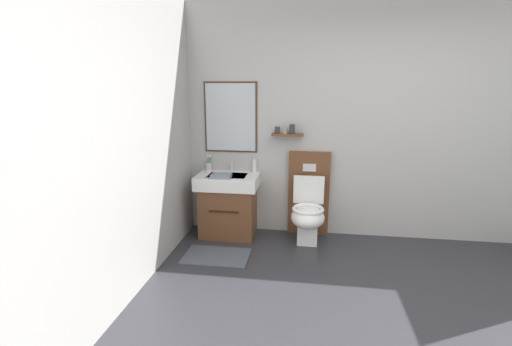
# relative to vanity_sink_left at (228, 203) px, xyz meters

# --- Properties ---
(wall_back) EXTENTS (5.06, 0.27, 2.68)m
(wall_back) POSITION_rel_vanity_sink_left_xyz_m (1.89, 0.27, 0.95)
(wall_back) COLOR #B7B5B2
(wall_back) RESTS_ON ground
(wall_left) EXTENTS (0.12, 4.37, 2.68)m
(wall_left) POSITION_rel_vanity_sink_left_xyz_m (-0.56, -1.85, 0.95)
(wall_left) COLOR #B7B5B2
(wall_left) RESTS_ON ground
(bath_mat) EXTENTS (0.68, 0.44, 0.01)m
(bath_mat) POSITION_rel_vanity_sink_left_xyz_m (-0.00, -0.60, -0.38)
(bath_mat) COLOR #474C56
(bath_mat) RESTS_ON ground
(vanity_sink_left) EXTENTS (0.71, 0.50, 0.74)m
(vanity_sink_left) POSITION_rel_vanity_sink_left_xyz_m (0.00, 0.00, 0.00)
(vanity_sink_left) COLOR brown
(vanity_sink_left) RESTS_ON ground
(tap_on_left_sink) EXTENTS (0.03, 0.13, 0.11)m
(tap_on_left_sink) POSITION_rel_vanity_sink_left_xyz_m (-0.00, 0.19, 0.42)
(tap_on_left_sink) COLOR silver
(tap_on_left_sink) RESTS_ON vanity_sink_left
(toilet) EXTENTS (0.48, 0.62, 1.00)m
(toilet) POSITION_rel_vanity_sink_left_xyz_m (0.93, 0.01, -0.01)
(toilet) COLOR brown
(toilet) RESTS_ON ground
(toothbrush_cup) EXTENTS (0.07, 0.07, 0.20)m
(toothbrush_cup) POSITION_rel_vanity_sink_left_xyz_m (-0.27, 0.17, 0.41)
(toothbrush_cup) COLOR silver
(toothbrush_cup) RESTS_ON vanity_sink_left
(soap_dispenser) EXTENTS (0.06, 0.06, 0.18)m
(soap_dispenser) POSITION_rel_vanity_sink_left_xyz_m (0.28, 0.18, 0.42)
(soap_dispenser) COLOR white
(soap_dispenser) RESTS_ON vanity_sink_left
(folded_hand_towel) EXTENTS (0.22, 0.16, 0.04)m
(folded_hand_towel) POSITION_rel_vanity_sink_left_xyz_m (-0.04, -0.15, 0.37)
(folded_hand_towel) COLOR gray
(folded_hand_towel) RESTS_ON vanity_sink_left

